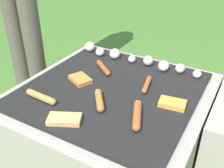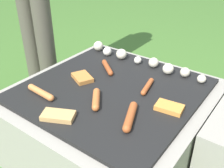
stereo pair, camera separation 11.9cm
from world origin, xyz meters
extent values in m
plane|color=#3D6628|center=(0.00, 0.00, 0.00)|extent=(14.00, 14.00, 0.00)
cube|color=gray|center=(0.00, 0.00, 0.18)|extent=(0.85, 0.85, 0.37)
cube|color=black|center=(0.00, 0.00, 0.38)|extent=(0.75, 0.75, 0.02)
cylinder|color=#4C473D|center=(-0.82, 0.20, 0.40)|extent=(0.12, 0.12, 0.80)
cylinder|color=#4C473D|center=(-0.68, 0.20, 0.40)|extent=(0.12, 0.12, 0.80)
cylinder|color=#C6753D|center=(-0.22, -0.23, 0.40)|extent=(0.14, 0.04, 0.03)
sphere|color=#C6753D|center=(-0.15, -0.24, 0.40)|extent=(0.03, 0.03, 0.03)
sphere|color=#C6753D|center=(-0.29, -0.23, 0.40)|extent=(0.03, 0.03, 0.03)
cylinder|color=#A34C23|center=(0.20, -0.15, 0.40)|extent=(0.09, 0.15, 0.03)
sphere|color=#A34C23|center=(0.17, -0.08, 0.40)|extent=(0.03, 0.03, 0.03)
sphere|color=#A34C23|center=(0.22, -0.22, 0.40)|extent=(0.03, 0.03, 0.03)
cylinder|color=#A34C23|center=(0.14, 0.09, 0.40)|extent=(0.05, 0.12, 0.02)
sphere|color=#A34C23|center=(0.12, 0.15, 0.40)|extent=(0.02, 0.02, 0.02)
sphere|color=#A34C23|center=(0.15, 0.03, 0.40)|extent=(0.02, 0.02, 0.02)
cylinder|color=#B7602D|center=(0.02, -0.13, 0.40)|extent=(0.10, 0.12, 0.03)
sphere|color=#B7602D|center=(0.05, -0.18, 0.40)|extent=(0.03, 0.03, 0.03)
sphere|color=#B7602D|center=(-0.02, -0.09, 0.40)|extent=(0.03, 0.03, 0.03)
cylinder|color=#93421E|center=(-0.13, 0.13, 0.40)|extent=(0.12, 0.10, 0.03)
sphere|color=#93421E|center=(-0.08, 0.09, 0.40)|extent=(0.03, 0.03, 0.03)
sphere|color=#93421E|center=(-0.18, 0.18, 0.40)|extent=(0.03, 0.03, 0.03)
cube|color=#B27033|center=(-0.16, -0.02, 0.40)|extent=(0.13, 0.12, 0.02)
cube|color=#D18438|center=(0.29, 0.00, 0.40)|extent=(0.12, 0.08, 0.02)
cube|color=tan|center=(-0.03, -0.30, 0.40)|extent=(0.14, 0.12, 0.02)
sphere|color=beige|center=(-0.32, 0.30, 0.41)|extent=(0.06, 0.06, 0.06)
sphere|color=silver|center=(-0.24, 0.28, 0.41)|extent=(0.05, 0.05, 0.05)
sphere|color=beige|center=(-0.14, 0.29, 0.41)|extent=(0.06, 0.06, 0.06)
sphere|color=silver|center=(-0.04, 0.29, 0.41)|extent=(0.04, 0.04, 0.04)
sphere|color=beige|center=(0.05, 0.30, 0.41)|extent=(0.05, 0.05, 0.05)
sphere|color=beige|center=(0.15, 0.28, 0.41)|extent=(0.06, 0.06, 0.06)
sphere|color=beige|center=(0.23, 0.30, 0.41)|extent=(0.05, 0.05, 0.05)
sphere|color=beige|center=(0.31, 0.29, 0.41)|extent=(0.04, 0.04, 0.04)
camera|label=1|loc=(0.51, -0.90, 1.01)|focal=42.00mm
camera|label=2|loc=(0.61, -0.83, 1.01)|focal=42.00mm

